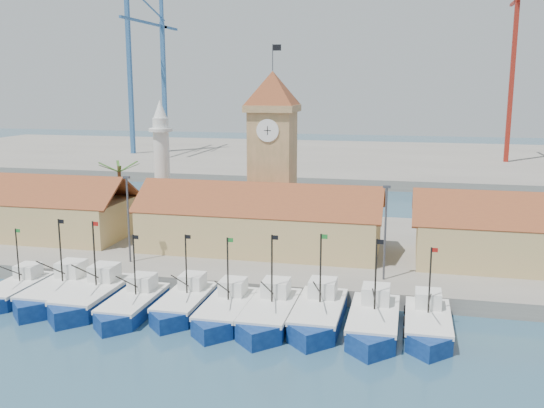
% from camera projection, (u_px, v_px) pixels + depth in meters
% --- Properties ---
extents(ground, '(400.00, 400.00, 0.00)m').
position_uv_depth(ground, '(201.00, 330.00, 49.23)').
color(ground, navy).
rests_on(ground, ground).
extents(quay, '(140.00, 32.00, 1.50)m').
position_uv_depth(quay, '(269.00, 246.00, 72.03)').
color(quay, gray).
rests_on(quay, ground).
extents(terminal, '(240.00, 80.00, 2.00)m').
position_uv_depth(terminal, '(346.00, 159.00, 154.20)').
color(terminal, gray).
rests_on(terminal, ground).
extents(boat_0, '(3.34, 9.14, 6.92)m').
position_uv_depth(boat_0, '(15.00, 292.00, 56.28)').
color(boat_0, navy).
rests_on(boat_0, ground).
extents(boat_1, '(3.88, 10.62, 8.04)m').
position_uv_depth(boat_1, '(57.00, 293.00, 55.44)').
color(boat_1, navy).
rests_on(boat_1, ground).
extents(boat_2, '(3.91, 10.72, 8.11)m').
position_uv_depth(boat_2, '(91.00, 298.00, 54.23)').
color(boat_2, navy).
rests_on(boat_2, ground).
extents(boat_3, '(3.54, 9.70, 7.34)m').
position_uv_depth(boat_3, '(132.00, 307.00, 52.37)').
color(boat_3, navy).
rests_on(boat_3, ground).
extents(boat_4, '(3.50, 9.58, 7.25)m').
position_uv_depth(boat_4, '(184.00, 305.00, 52.78)').
color(boat_4, navy).
rests_on(boat_4, ground).
extents(boat_5, '(3.60, 9.85, 7.46)m').
position_uv_depth(boat_5, '(225.00, 312.00, 50.97)').
color(boat_5, navy).
rests_on(boat_5, ground).
extents(boat_6, '(3.81, 10.44, 7.90)m').
position_uv_depth(boat_6, '(269.00, 315.00, 50.18)').
color(boat_6, navy).
rests_on(boat_6, ground).
extents(boat_7, '(3.87, 10.61, 8.03)m').
position_uv_depth(boat_7, '(318.00, 316.00, 50.00)').
color(boat_7, navy).
rests_on(boat_7, ground).
extents(boat_8, '(3.87, 10.60, 8.02)m').
position_uv_depth(boat_8, '(373.00, 324.00, 48.39)').
color(boat_8, navy).
rests_on(boat_8, ground).
extents(boat_9, '(3.58, 9.80, 7.41)m').
position_uv_depth(boat_9, '(428.00, 326.00, 48.05)').
color(boat_9, navy).
rests_on(boat_9, ground).
extents(hall_left, '(31.20, 10.13, 7.61)m').
position_uv_depth(hall_left, '(9.00, 214.00, 74.63)').
color(hall_left, tan).
rests_on(hall_left, quay).
extents(hall_center, '(27.04, 10.13, 7.61)m').
position_uv_depth(hall_center, '(261.00, 227.00, 67.58)').
color(hall_center, tan).
rests_on(hall_center, quay).
extents(clock_tower, '(5.80, 5.80, 22.70)m').
position_uv_depth(clock_tower, '(273.00, 150.00, 71.77)').
color(clock_tower, tan).
rests_on(clock_tower, quay).
extents(minaret, '(3.00, 3.00, 16.30)m').
position_uv_depth(minaret, '(162.00, 163.00, 77.42)').
color(minaret, silver).
rests_on(minaret, quay).
extents(palm_tree, '(5.60, 5.03, 8.39)m').
position_uv_depth(palm_tree, '(120.00, 191.00, 77.28)').
color(palm_tree, brown).
rests_on(palm_tree, quay).
extents(lamp_posts, '(80.70, 0.25, 9.03)m').
position_uv_depth(lamp_posts, '(246.00, 221.00, 59.34)').
color(lamp_posts, '#3F3F44').
rests_on(lamp_posts, quay).
extents(crane_blue_far, '(1.00, 32.21, 48.99)m').
position_uv_depth(crane_blue_far, '(126.00, 46.00, 152.07)').
color(crane_blue_far, '#326399').
rests_on(crane_blue_far, terminal).
extents(crane_blue_near, '(1.00, 33.35, 40.47)m').
position_uv_depth(crane_blue_near, '(161.00, 65.00, 156.87)').
color(crane_blue_near, '#326399').
rests_on(crane_blue_near, terminal).
extents(crane_red_right, '(1.00, 33.24, 44.13)m').
position_uv_depth(crane_red_right, '(515.00, 53.00, 134.82)').
color(crane_red_right, maroon).
rests_on(crane_red_right, terminal).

